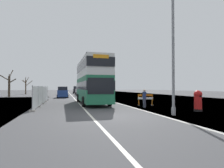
# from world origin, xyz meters

# --- Properties ---
(ground) EXTENTS (140.00, 280.00, 0.10)m
(ground) POSITION_xyz_m (0.63, 0.12, -0.05)
(ground) COLOR #424244
(double_decker_bus) EXTENTS (2.94, 10.65, 4.94)m
(double_decker_bus) POSITION_xyz_m (0.08, 9.59, 2.63)
(double_decker_bus) COLOR #1E6B47
(double_decker_bus) RESTS_ON ground
(lamppost_foreground) EXTENTS (0.29, 0.70, 9.55)m
(lamppost_foreground) POSITION_xyz_m (4.10, -0.69, 4.54)
(lamppost_foreground) COLOR gray
(lamppost_foreground) RESTS_ON ground
(red_pillar_postbox) EXTENTS (0.63, 0.63, 1.63)m
(red_pillar_postbox) POSITION_xyz_m (7.04, 0.59, 0.90)
(red_pillar_postbox) COLOR black
(red_pillar_postbox) RESTS_ON ground
(roadworks_barrier) EXTENTS (1.59, 0.62, 1.17)m
(roadworks_barrier) POSITION_xyz_m (5.06, 5.89, 0.73)
(roadworks_barrier) COLOR orange
(roadworks_barrier) RESTS_ON ground
(construction_site_fence) EXTENTS (0.44, 13.80, 2.01)m
(construction_site_fence) POSITION_xyz_m (-5.34, 10.37, 0.96)
(construction_site_fence) COLOR #A8AAAD
(construction_site_fence) RESTS_ON ground
(car_oncoming_near) EXTENTS (2.00, 4.20, 2.02)m
(car_oncoming_near) POSITION_xyz_m (-3.24, 23.85, 0.96)
(car_oncoming_near) COLOR navy
(car_oncoming_near) RESTS_ON ground
(car_receding_mid) EXTENTS (1.99, 4.23, 2.11)m
(car_receding_mid) POSITION_xyz_m (0.74, 31.56, 0.99)
(car_receding_mid) COLOR slate
(car_receding_mid) RESTS_ON ground
(car_receding_far) EXTENTS (1.91, 4.37, 2.16)m
(car_receding_far) POSITION_xyz_m (0.93, 39.25, 1.02)
(car_receding_far) COLOR gray
(car_receding_far) RESTS_ON ground
(car_far_side) EXTENTS (2.00, 4.60, 2.28)m
(car_far_side) POSITION_xyz_m (0.75, 49.21, 1.07)
(car_far_side) COLOR black
(car_far_side) RESTS_ON ground
(bare_tree_far_verge_near) EXTENTS (3.24, 2.63, 5.52)m
(bare_tree_far_verge_near) POSITION_xyz_m (-13.59, 29.30, 2.49)
(bare_tree_far_verge_near) COLOR #4C3D2D
(bare_tree_far_verge_near) RESTS_ON ground
(bare_tree_far_verge_mid) EXTENTS (2.92, 2.10, 4.77)m
(bare_tree_far_verge_mid) POSITION_xyz_m (-13.33, 44.84, 2.47)
(bare_tree_far_verge_mid) COLOR #4C3D2D
(bare_tree_far_verge_mid) RESTS_ON ground
(pedestrian_at_kerb) EXTENTS (0.34, 0.34, 1.68)m
(pedestrian_at_kerb) POSITION_xyz_m (4.15, 4.11, 0.84)
(pedestrian_at_kerb) COLOR #2D3342
(pedestrian_at_kerb) RESTS_ON ground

